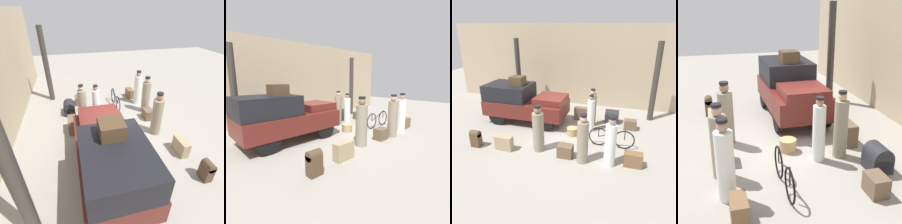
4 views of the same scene
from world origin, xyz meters
TOP-DOWN VIEW (x-y plane):
  - ground_plane at (0.00, 0.00)m, footprint 30.00×30.00m
  - station_building_facade at (0.00, 4.08)m, footprint 16.00×0.15m
  - canopy_pillar_left at (-3.21, 2.73)m, footprint 0.27×0.27m
  - canopy_pillar_right at (3.93, 2.73)m, footprint 0.27×0.27m
  - truck at (-2.04, 0.82)m, footprint 3.84×1.74m
  - bicycle at (2.31, -0.50)m, footprint 1.74×0.04m
  - wicker_basket at (0.62, 0.03)m, footprint 0.46×0.46m
  - porter_standing_middle at (1.29, 0.65)m, footprint 0.32×0.32m
  - conductor_in_dark_uniform at (1.45, -1.78)m, footprint 0.39×0.39m
  - porter_lifting_near_truck at (-0.28, -1.50)m, footprint 0.42×0.42m
  - porter_carrying_trunk at (2.36, -1.71)m, footprint 0.38×0.38m
  - porter_with_bicycle at (1.25, 1.25)m, footprint 0.36×0.36m
  - trunk_wicker_pale at (-1.56, -1.85)m, footprint 0.67×0.28m
  - suitcase_small_leather at (2.13, 1.85)m, footprint 0.63×0.53m
  - trunk_umber_medium at (3.00, 1.32)m, footprint 0.54×0.39m
  - suitcase_tan_flat at (3.13, -1.55)m, footprint 0.60×0.32m
  - trunk_barrel_dark at (-2.72, -1.95)m, footprint 0.37×0.26m
  - suitcase_black_upright at (0.63, 1.77)m, footprint 0.66×0.33m
  - trunk_large_brown at (0.80, -1.65)m, footprint 0.54×0.39m
  - trunk_on_truck_roof at (-2.24, 0.82)m, footprint 0.62×0.60m

SIDE VIEW (x-z plane):
  - ground_plane at x=0.00m, z-range 0.00..0.00m
  - wicker_basket at x=0.62m, z-range 0.00..0.33m
  - trunk_umber_medium at x=3.00m, z-range 0.00..0.44m
  - trunk_large_brown at x=0.80m, z-range 0.00..0.46m
  - suitcase_tan_flat at x=3.13m, z-range 0.00..0.49m
  - trunk_wicker_pale at x=-1.56m, z-range 0.00..0.55m
  - suitcase_small_leather at x=2.13m, z-range -0.02..0.63m
  - suitcase_black_upright at x=0.63m, z-range 0.00..0.63m
  - trunk_barrel_dark at x=-2.72m, z-range 0.02..0.70m
  - bicycle at x=2.31m, z-range -0.02..0.79m
  - porter_standing_middle at x=1.29m, z-range -0.06..1.62m
  - conductor_in_dark_uniform at x=1.45m, z-range -0.07..1.70m
  - porter_carrying_trunk at x=2.36m, z-range -0.07..1.70m
  - porter_with_bicycle at x=1.25m, z-range -0.07..1.70m
  - porter_lifting_near_truck at x=-0.28m, z-range -0.08..1.72m
  - truck at x=-2.04m, z-range 0.09..1.91m
  - canopy_pillar_left at x=-3.21m, z-range 0.00..3.78m
  - canopy_pillar_right at x=3.93m, z-range 0.00..3.78m
  - trunk_on_truck_roof at x=-2.24m, z-range 1.82..2.21m
  - station_building_facade at x=0.00m, z-range 0.00..4.50m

